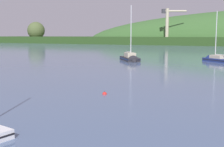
{
  "coord_description": "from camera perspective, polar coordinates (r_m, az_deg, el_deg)",
  "views": [
    {
      "loc": [
        25.63,
        9.29,
        5.95
      ],
      "look_at": [
        7.8,
        43.79,
        0.92
      ],
      "focal_mm": 47.61,
      "sensor_mm": 36.0,
      "label": 1
    }
  ],
  "objects": [
    {
      "name": "dockside_crane",
      "position": [
        184.25,
        10.62,
        8.72
      ],
      "size": [
        14.01,
        8.37,
        21.89
      ],
      "rotation": [
        0.0,
        0.0,
        0.45
      ],
      "color": "#4C4C51",
      "rests_on": "ground"
    },
    {
      "name": "sailboat_midwater_white",
      "position": [
        69.07,
        3.62,
        2.65
      ],
      "size": [
        8.1,
        9.08,
        14.06
      ],
      "rotation": [
        0.0,
        0.0,
        5.39
      ],
      "color": "#232328",
      "rests_on": "ground"
    },
    {
      "name": "sailboat_near_mooring",
      "position": [
        71.36,
        19.13,
        2.43
      ],
      "size": [
        8.08,
        7.4,
        12.38
      ],
      "rotation": [
        0.0,
        0.0,
        2.44
      ],
      "color": "navy",
      "rests_on": "ground"
    },
    {
      "name": "mooring_buoy_foreground",
      "position": [
        30.19,
        -1.44,
        -3.99
      ],
      "size": [
        0.47,
        0.47,
        0.55
      ],
      "color": "red",
      "rests_on": "ground"
    }
  ]
}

